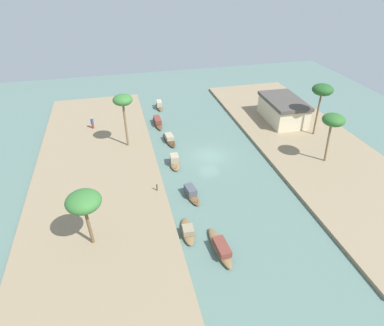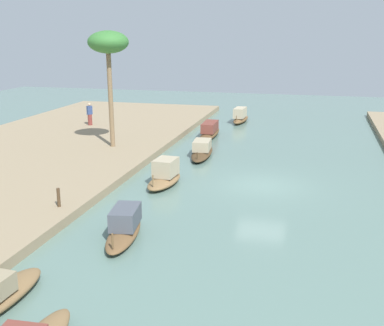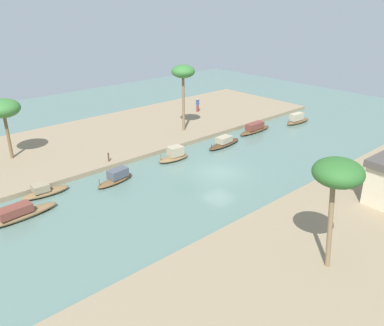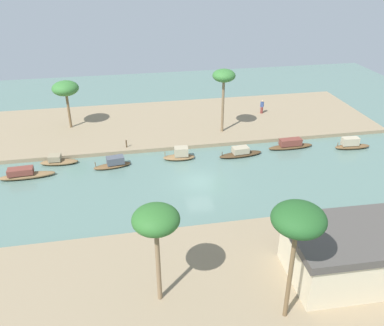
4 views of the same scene
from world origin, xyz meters
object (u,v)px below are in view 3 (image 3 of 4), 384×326
at_px(palm_tree_left_near, 183,73).
at_px(palm_tree_right_short, 338,175).
at_px(sampan_foreground, 116,177).
at_px(mooring_post, 108,157).
at_px(sampan_with_tall_canopy, 174,155).
at_px(palm_tree_left_far, 3,109).
at_px(sampan_open_hull, 224,143).
at_px(sampan_with_red_awning, 255,129).
at_px(sampan_midstream, 44,191).
at_px(sampan_downstream_large, 20,214).
at_px(sampan_upstream_small, 297,120).
at_px(person_on_near_bank, 198,106).

xyz_separation_m(palm_tree_left_near, palm_tree_right_short, (10.03, 23.76, -0.80)).
distance_m(sampan_foreground, mooring_post, 3.83).
relative_size(sampan_with_tall_canopy, palm_tree_left_far, 0.60).
xyz_separation_m(mooring_post, palm_tree_left_near, (-11.11, -2.33, 5.95)).
bearing_deg(sampan_foreground, sampan_open_hull, 171.40).
bearing_deg(sampan_with_red_awning, palm_tree_left_far, -23.41).
bearing_deg(sampan_midstream, sampan_with_tall_canopy, 177.77).
bearing_deg(mooring_post, sampan_with_tall_canopy, 150.13).
relative_size(sampan_with_red_awning, sampan_downstream_large, 0.98).
distance_m(sampan_with_red_awning, sampan_foreground, 18.91).
bearing_deg(sampan_upstream_small, sampan_open_hull, 1.22).
bearing_deg(palm_tree_left_near, sampan_with_red_awning, 141.49).
height_order(sampan_foreground, person_on_near_bank, person_on_near_bank).
relative_size(mooring_post, palm_tree_left_near, 0.11).
distance_m(sampan_with_tall_canopy, mooring_post, 6.10).
bearing_deg(sampan_with_tall_canopy, sampan_upstream_small, -178.52).
height_order(sampan_upstream_small, palm_tree_right_short, palm_tree_right_short).
bearing_deg(sampan_with_red_awning, sampan_midstream, -3.46).
xyz_separation_m(sampan_open_hull, palm_tree_left_near, (0.50, -5.84, 6.41)).
height_order(sampan_downstream_large, mooring_post, mooring_post).
xyz_separation_m(sampan_midstream, mooring_post, (-6.90, -1.85, 0.45)).
distance_m(sampan_midstream, sampan_open_hull, 18.58).
height_order(sampan_downstream_large, palm_tree_left_far, palm_tree_left_far).
relative_size(person_on_near_bank, palm_tree_left_near, 0.24).
height_order(sampan_open_hull, person_on_near_bank, person_on_near_bank).
bearing_deg(sampan_with_tall_canopy, palm_tree_right_short, 81.63).
relative_size(sampan_upstream_small, mooring_post, 4.83).
distance_m(sampan_with_tall_canopy, sampan_downstream_large, 14.97).
bearing_deg(person_on_near_bank, sampan_upstream_small, -26.56).
bearing_deg(sampan_foreground, sampan_upstream_small, 170.19).
distance_m(sampan_midstream, person_on_near_bank, 26.07).
xyz_separation_m(sampan_with_red_awning, sampan_downstream_large, (27.11, 1.48, 0.01)).
bearing_deg(sampan_midstream, sampan_upstream_small, 179.30).
height_order(sampan_open_hull, palm_tree_left_far, palm_tree_left_far).
bearing_deg(palm_tree_left_far, sampan_foreground, 114.93).
relative_size(sampan_with_red_awning, person_on_near_bank, 2.89).
bearing_deg(mooring_post, palm_tree_left_far, -47.63).
bearing_deg(person_on_near_bank, sampan_with_red_awning, -57.03).
relative_size(sampan_with_tall_canopy, sampan_upstream_small, 0.84).
distance_m(palm_tree_left_far, palm_tree_right_short, 29.24).
bearing_deg(sampan_with_red_awning, person_on_near_bank, -92.19).
distance_m(sampan_upstream_small, palm_tree_left_far, 32.39).
relative_size(person_on_near_bank, palm_tree_right_short, 0.27).
xyz_separation_m(sampan_with_tall_canopy, palm_tree_right_short, (4.20, 18.39, 5.48)).
bearing_deg(palm_tree_right_short, sampan_with_tall_canopy, -102.87).
bearing_deg(palm_tree_left_near, sampan_with_tall_canopy, 42.67).
bearing_deg(sampan_foreground, sampan_with_tall_canopy, 175.52).
height_order(sampan_open_hull, sampan_upstream_small, sampan_upstream_small).
height_order(sampan_with_red_awning, palm_tree_left_far, palm_tree_left_far).
height_order(sampan_with_red_awning, palm_tree_left_near, palm_tree_left_near).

